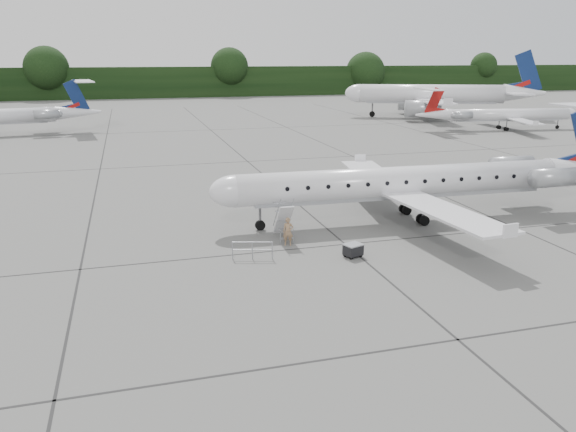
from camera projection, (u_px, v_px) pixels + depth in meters
name	position (u px, v px, depth m)	size (l,w,h in m)	color
ground	(420.00, 256.00, 31.79)	(320.00, 320.00, 0.00)	#60605E
treeline	(184.00, 82.00, 150.89)	(260.00, 4.00, 8.00)	black
main_regional_jet	(402.00, 167.00, 37.65)	(29.09, 20.94, 7.46)	silver
airstair	(283.00, 221.00, 34.35)	(0.85, 2.11, 2.34)	silver
passenger	(288.00, 232.00, 33.31)	(0.62, 0.41, 1.71)	#8C6B4C
safety_railing	(252.00, 251.00, 31.11)	(2.20, 0.08, 1.00)	gray
baggage_cart	(353.00, 250.00, 31.50)	(0.94, 0.76, 0.82)	black
bg_narrowbody	(431.00, 85.00, 100.81)	(32.74, 23.57, 11.75)	silver
bg_regional_right	(510.00, 109.00, 84.69)	(24.20, 17.42, 6.35)	silver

